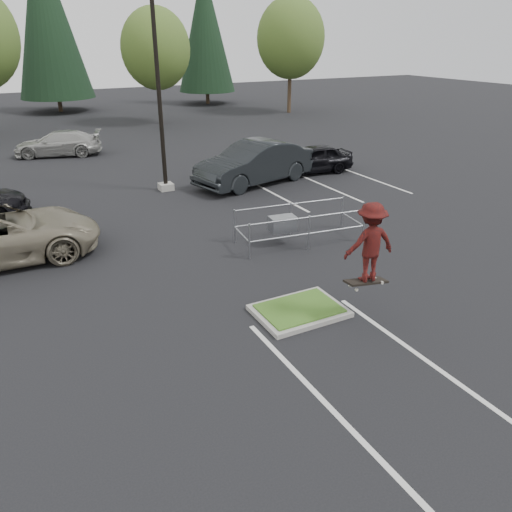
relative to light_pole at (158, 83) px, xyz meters
name	(u,v)px	position (x,y,z in m)	size (l,w,h in m)	color
ground	(299,313)	(-0.50, -12.00, -4.56)	(120.00, 120.00, 0.00)	black
grass_median	(299,310)	(-0.50, -12.00, -4.48)	(2.20, 1.60, 0.16)	#A29F97
stall_lines	(170,242)	(-1.85, -5.98, -4.56)	(22.62, 17.60, 0.01)	silver
light_pole	(158,83)	(0.00, 0.00, 0.00)	(0.70, 0.60, 10.12)	#A29F97
decid_c	(156,51)	(5.49, 17.83, 0.69)	(5.12, 5.12, 8.38)	#38281C
decid_d	(290,41)	(17.49, 18.33, 1.35)	(5.76, 5.76, 9.43)	#38281C
conif_b	(46,16)	(-0.50, 28.50, 3.29)	(6.38, 6.38, 14.50)	#38281C
conif_c	(205,29)	(13.50, 27.50, 2.29)	(5.50, 5.50, 12.50)	#38281C
cart_corral	(287,223)	(1.54, -7.94, -3.83)	(4.26, 1.96, 1.17)	#92949A
skateboarder	(370,243)	(0.70, -13.00, -2.51)	(1.31, 0.87, 2.09)	black
car_r_charc	(254,163)	(4.00, -0.91, -3.59)	(2.04, 5.86, 1.93)	black
car_r_black	(312,159)	(7.50, -0.50, -3.86)	(1.65, 4.11, 1.40)	black
car_far_silver	(59,143)	(-3.15, 9.55, -3.87)	(1.94, 4.77, 1.39)	#AFAFA9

